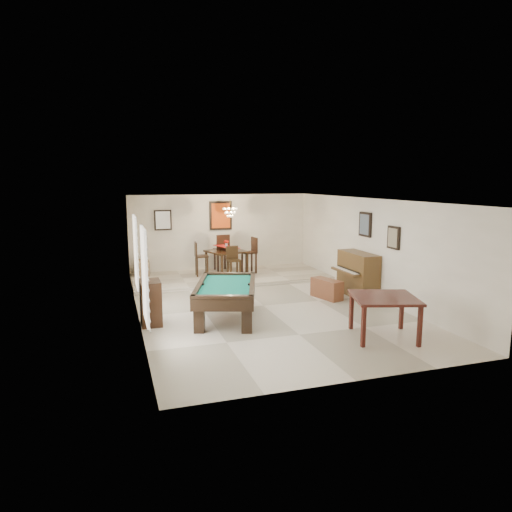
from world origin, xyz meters
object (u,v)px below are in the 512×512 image
pool_table (226,302)px  piano_bench (327,289)px  dining_chair_south (234,263)px  upright_piano (353,275)px  dining_chair_north (221,252)px  dining_chair_west (202,259)px  chandelier (230,209)px  dining_table (227,261)px  dining_chair_east (249,255)px  corner_bench (143,268)px  square_table (384,317)px  flower_vase (226,243)px  apothecary_chest (151,303)px

pool_table → piano_bench: (2.95, 0.95, -0.13)m
piano_bench → dining_chair_south: size_ratio=0.92×
upright_piano → piano_bench: (-0.77, -0.00, -0.33)m
pool_table → upright_piano: upright_piano is taller
dining_chair_north → dining_chair_west: 1.04m
upright_piano → chandelier: bearing=130.6°
dining_table → dining_chair_east: dining_chair_east is taller
upright_piano → corner_bench: 6.51m
square_table → corner_bench: square_table is taller
pool_table → flower_vase: (1.05, 4.16, 0.73)m
corner_bench → chandelier: chandelier is taller
dining_chair_west → square_table: bearing=-155.2°
square_table → dining_chair_south: bearing=105.7°
dining_table → chandelier: size_ratio=1.78×
dining_chair_south → dining_chair_north: 1.47m
apothecary_chest → corner_bench: bearing=88.2°
square_table → flower_vase: (-1.59, 6.29, 0.70)m
upright_piano → dining_table: upright_piano is taller
dining_chair_north → dining_chair_south: bearing=86.4°
corner_bench → apothecary_chest: bearing=-91.8°
square_table → dining_table: bearing=104.2°
apothecary_chest → dining_chair_east: dining_chair_east is taller
dining_chair_west → chandelier: chandelier is taller
dining_chair_north → chandelier: chandelier is taller
dining_table → chandelier: chandelier is taller
dining_table → dining_chair_west: size_ratio=1.00×
piano_bench → dining_chair_north: (-1.89, 3.92, 0.47)m
square_table → corner_bench: bearing=120.6°
dining_chair_west → corner_bench: size_ratio=2.04×
apothecary_chest → dining_table: 4.86m
upright_piano → dining_table: (-2.67, 3.21, -0.02)m
pool_table → apothecary_chest: size_ratio=2.43×
dining_table → dining_chair_north: 0.72m
upright_piano → flower_vase: (-2.67, 3.21, 0.53)m
dining_chair_south → dining_chair_east: 1.07m
piano_bench → dining_chair_east: 3.48m
dining_chair_south → dining_chair_east: size_ratio=0.87×
square_table → chandelier: size_ratio=2.00×
square_table → upright_piano: bearing=70.8°
piano_bench → corner_bench: bearing=138.6°
upright_piano → dining_chair_north: bearing=124.2°
dining_chair_south → dining_chair_west: dining_chair_west is taller
pool_table → square_table: 3.40m
flower_vase → dining_chair_north: dining_chair_north is taller
apothecary_chest → dining_table: dining_table is taller
dining_chair_west → dining_chair_north: bearing=-45.6°
square_table → dining_chair_south: 5.75m
dining_chair_west → flower_vase: bearing=-88.7°
dining_chair_west → dining_chair_east: (1.54, -0.00, 0.04)m
apothecary_chest → upright_piano: bearing=8.9°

